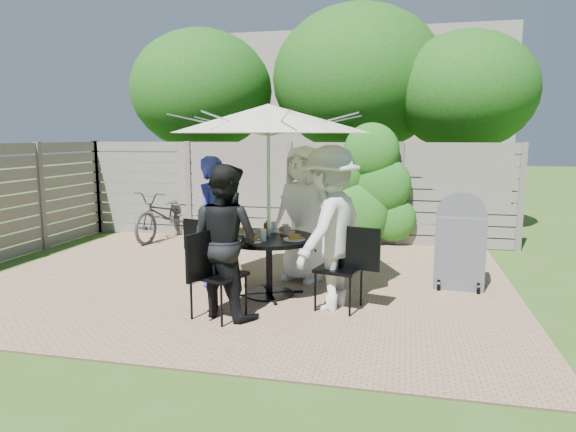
% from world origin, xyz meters
% --- Properties ---
extents(backyard_envelope, '(60.00, 60.00, 5.00)m').
position_xyz_m(backyard_envelope, '(0.09, 10.29, 2.61)').
color(backyard_envelope, '#38591B').
rests_on(backyard_envelope, ground).
extents(patio_table, '(1.45, 1.45, 0.74)m').
position_xyz_m(patio_table, '(0.50, -0.35, 0.52)').
color(patio_table, black).
rests_on(patio_table, ground).
extents(umbrella, '(3.05, 3.05, 2.32)m').
position_xyz_m(umbrella, '(0.50, -0.35, 2.15)').
color(umbrella, silver).
rests_on(umbrella, ground).
extents(chair_back, '(0.55, 0.71, 0.93)m').
position_xyz_m(chair_back, '(0.82, 0.56, 0.28)').
color(chair_back, black).
rests_on(chair_back, ground).
extents(person_back, '(1.04, 0.85, 1.83)m').
position_xyz_m(person_back, '(0.78, 0.43, 0.91)').
color(person_back, white).
rests_on(person_back, ground).
extents(chair_left, '(0.65, 0.50, 0.86)m').
position_xyz_m(chair_left, '(-0.41, -0.03, 0.26)').
color(chair_left, black).
rests_on(chair_left, ground).
extents(person_left, '(0.59, 0.72, 1.70)m').
position_xyz_m(person_left, '(-0.28, -0.08, 0.85)').
color(person_left, '#2730AC').
rests_on(person_left, ground).
extents(chair_front, '(0.61, 0.76, 0.99)m').
position_xyz_m(chair_front, '(0.18, -1.26, 0.30)').
color(chair_front, black).
rests_on(chair_front, ground).
extents(person_front, '(0.97, 0.86, 1.66)m').
position_xyz_m(person_front, '(0.22, -1.14, 0.83)').
color(person_front, black).
rests_on(person_front, ground).
extents(chair_right, '(0.74, 0.56, 0.97)m').
position_xyz_m(chair_right, '(1.41, -0.67, 0.29)').
color(chair_right, black).
rests_on(chair_right, ground).
extents(person_right, '(1.05, 1.36, 1.85)m').
position_xyz_m(person_right, '(1.28, -0.63, 0.93)').
color(person_right, beige).
rests_on(person_right, ground).
extents(plate_back, '(0.26, 0.26, 0.06)m').
position_xyz_m(plate_back, '(0.62, -0.01, 0.77)').
color(plate_back, white).
rests_on(plate_back, patio_table).
extents(plate_left, '(0.26, 0.26, 0.06)m').
position_xyz_m(plate_left, '(0.16, -0.23, 0.77)').
color(plate_left, white).
rests_on(plate_left, patio_table).
extents(plate_front, '(0.26, 0.26, 0.06)m').
position_xyz_m(plate_front, '(0.38, -0.69, 0.77)').
color(plate_front, white).
rests_on(plate_front, patio_table).
extents(plate_right, '(0.26, 0.26, 0.06)m').
position_xyz_m(plate_right, '(0.84, -0.47, 0.77)').
color(plate_right, white).
rests_on(plate_right, patio_table).
extents(glass_back, '(0.07, 0.07, 0.14)m').
position_xyz_m(glass_back, '(0.49, -0.07, 0.81)').
color(glass_back, silver).
rests_on(glass_back, patio_table).
extents(glass_left, '(0.07, 0.07, 0.14)m').
position_xyz_m(glass_left, '(0.22, -0.37, 0.81)').
color(glass_left, silver).
rests_on(glass_left, patio_table).
extents(glass_front, '(0.07, 0.07, 0.14)m').
position_xyz_m(glass_front, '(0.51, -0.63, 0.81)').
color(glass_front, silver).
rests_on(glass_front, patio_table).
extents(syrup_jug, '(0.09, 0.09, 0.16)m').
position_xyz_m(syrup_jug, '(0.46, -0.29, 0.82)').
color(syrup_jug, '#59280C').
rests_on(syrup_jug, patio_table).
extents(coffee_cup, '(0.08, 0.08, 0.12)m').
position_xyz_m(coffee_cup, '(0.67, -0.18, 0.80)').
color(coffee_cup, '#C6B293').
rests_on(coffee_cup, patio_table).
extents(bicycle, '(0.89, 1.88, 0.95)m').
position_xyz_m(bicycle, '(-2.32, 2.60, 0.47)').
color(bicycle, '#333338').
rests_on(bicycle, ground).
extents(bbq_grill, '(0.65, 0.52, 1.25)m').
position_xyz_m(bbq_grill, '(2.80, 0.53, 0.57)').
color(bbq_grill, '#505054').
rests_on(bbq_grill, ground).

